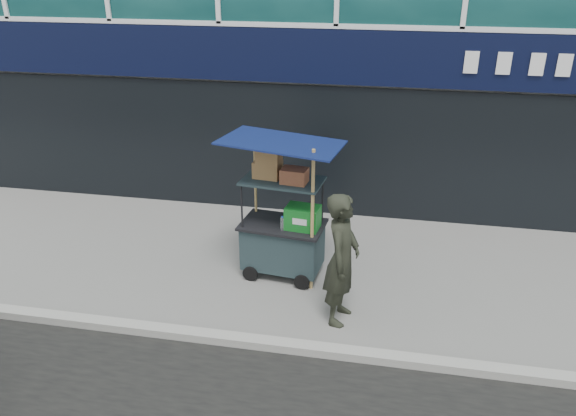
# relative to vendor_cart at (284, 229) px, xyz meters

# --- Properties ---
(ground) EXTENTS (80.00, 80.00, 0.00)m
(ground) POSITION_rel_vendor_cart_xyz_m (0.44, -1.59, -0.77)
(ground) COLOR slate
(ground) RESTS_ON ground
(curb) EXTENTS (80.00, 0.18, 0.12)m
(curb) POSITION_rel_vendor_cart_xyz_m (0.44, -1.79, -0.71)
(curb) COLOR #98978F
(curb) RESTS_ON ground
(vendor_cart) EXTENTS (1.74, 1.33, 2.20)m
(vendor_cart) POSITION_rel_vendor_cart_xyz_m (0.00, 0.00, 0.00)
(vendor_cart) COLOR black
(vendor_cart) RESTS_ON ground
(vendor_man) EXTENTS (0.53, 0.73, 1.82)m
(vendor_man) POSITION_rel_vendor_cart_xyz_m (0.96, -1.00, 0.14)
(vendor_man) COLOR black
(vendor_man) RESTS_ON ground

